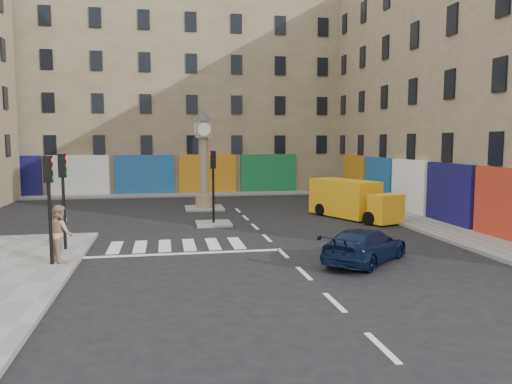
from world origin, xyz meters
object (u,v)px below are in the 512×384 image
object	(u,v)px
traffic_light_left_far	(63,186)
yellow_van	(351,200)
pedestrian_blue	(62,225)
clock_pillar	(204,153)
navy_sedan	(365,245)
traffic_light_island	(213,175)
pedestrian_tan	(60,233)
traffic_light_left_near	(49,192)

from	to	relation	value
traffic_light_left_far	yellow_van	bearing A→B (deg)	23.75
traffic_light_left_far	pedestrian_blue	size ratio (longest dim) A/B	2.33
clock_pillar	navy_sedan	world-z (taller)	clock_pillar
traffic_light_island	clock_pillar	world-z (taller)	clock_pillar
navy_sedan	pedestrian_blue	size ratio (longest dim) A/B	2.71
clock_pillar	pedestrian_blue	size ratio (longest dim) A/B	3.85
pedestrian_tan	navy_sedan	bearing A→B (deg)	-127.78
traffic_light_island	pedestrian_tan	size ratio (longest dim) A/B	1.86
navy_sedan	pedestrian_tan	world-z (taller)	pedestrian_tan
traffic_light_left_near	clock_pillar	bearing A→B (deg)	65.45
navy_sedan	yellow_van	bearing A→B (deg)	-61.05
traffic_light_island	traffic_light_left_near	bearing A→B (deg)	-128.93
traffic_light_left_near	clock_pillar	world-z (taller)	clock_pillar
navy_sedan	yellow_van	distance (m)	10.31
traffic_light_left_far	pedestrian_tan	bearing A→B (deg)	-83.82
traffic_light_left_far	navy_sedan	world-z (taller)	traffic_light_left_far
navy_sedan	pedestrian_blue	xyz separation A→B (m)	(-11.18, 4.62, 0.32)
pedestrian_blue	pedestrian_tan	size ratio (longest dim) A/B	0.80
pedestrian_blue	pedestrian_tan	world-z (taller)	pedestrian_tan
clock_pillar	pedestrian_tan	world-z (taller)	clock_pillar
clock_pillar	pedestrian_tan	size ratio (longest dim) A/B	3.07
yellow_van	pedestrian_blue	world-z (taller)	yellow_van
clock_pillar	pedestrian_blue	xyz separation A→B (m)	(-6.62, -10.32, -2.61)
traffic_light_island	yellow_van	distance (m)	8.02
traffic_light_island	clock_pillar	distance (m)	6.07
pedestrian_tan	traffic_light_left_far	bearing A→B (deg)	-23.23
navy_sedan	pedestrian_tan	xyz separation A→B (m)	(-10.64, 1.57, 0.52)
navy_sedan	traffic_light_left_near	bearing A→B (deg)	41.44
navy_sedan	pedestrian_tan	distance (m)	10.77
navy_sedan	traffic_light_island	bearing A→B (deg)	-15.52
traffic_light_left_far	pedestrian_tan	distance (m)	2.48
traffic_light_left_far	navy_sedan	xyz separation A→B (m)	(10.86, -3.55, -2.00)
traffic_light_left_far	clock_pillar	distance (m)	13.05
clock_pillar	pedestrian_blue	world-z (taller)	clock_pillar
traffic_light_left_far	pedestrian_tan	world-z (taller)	traffic_light_left_far
traffic_light_island	pedestrian_blue	xyz separation A→B (m)	(-6.62, -4.33, -1.65)
traffic_light_left_far	pedestrian_tan	size ratio (longest dim) A/B	1.86
navy_sedan	yellow_van	xyz separation A→B (m)	(3.27, 9.77, 0.43)
pedestrian_blue	yellow_van	bearing A→B (deg)	-46.11
traffic_light_island	yellow_van	bearing A→B (deg)	5.96
traffic_light_left_far	pedestrian_blue	world-z (taller)	traffic_light_left_far
traffic_light_left_near	clock_pillar	xyz separation A→B (m)	(6.30, 13.80, 0.93)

